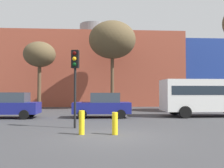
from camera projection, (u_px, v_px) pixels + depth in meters
name	position (u px, v px, depth m)	size (l,w,h in m)	color
ground_plane	(112.00, 136.00, 9.92)	(200.00, 200.00, 0.00)	#38383A
building_backdrop	(94.00, 72.00, 34.91)	(39.68, 10.16, 11.62)	#9E4733
parked_car_1	(10.00, 105.00, 16.73)	(4.11, 2.02, 1.78)	navy
parked_car_2	(102.00, 105.00, 17.14)	(4.05, 1.99, 1.76)	navy
white_bus	(208.00, 95.00, 17.97)	(6.80, 2.62, 2.72)	white
traffic_light_island	(75.00, 71.00, 12.10)	(0.41, 0.39, 3.90)	black
bare_tree_0	(112.00, 40.00, 26.19)	(5.07, 5.07, 9.50)	brown
bare_tree_2	(40.00, 55.00, 25.72)	(3.37, 3.37, 7.19)	brown
bollard_yellow_0	(115.00, 123.00, 10.17)	(0.24, 0.24, 0.94)	yellow
bollard_yellow_1	(82.00, 123.00, 10.20)	(0.24, 0.24, 1.01)	yellow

